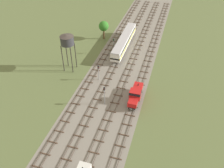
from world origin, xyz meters
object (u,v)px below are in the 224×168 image
shunter_loco_centre_mid (136,94)px  passenger_coach_left_midfar (124,41)px  signal_post_near (114,44)px  signal_post_nearest (104,93)px  signal_post_mid (99,71)px  water_tower (67,40)px

shunter_loco_centre_mid → passenger_coach_left_midfar: (-9.06, 24.38, 0.60)m
shunter_loco_centre_mid → signal_post_near: (-11.33, 20.00, 1.41)m
signal_post_nearest → signal_post_near: (-4.53, 23.53, -0.03)m
passenger_coach_left_midfar → shunter_loco_centre_mid: bearing=-69.6°
signal_post_mid → water_tower: bearing=164.2°
passenger_coach_left_midfar → water_tower: bearing=-126.3°
water_tower → shunter_loco_centre_mid: bearing=-21.1°
water_tower → signal_post_nearest: bearing=-39.3°
shunter_loco_centre_mid → signal_post_nearest: (-6.80, -3.52, 1.44)m
water_tower → signal_post_mid: size_ratio=2.28×
passenger_coach_left_midfar → signal_post_mid: size_ratio=4.59×
signal_post_nearest → signal_post_mid: signal_post_nearest is taller
passenger_coach_left_midfar → signal_post_mid: 19.16m
water_tower → signal_post_near: bearing=50.9°
shunter_loco_centre_mid → signal_post_nearest: bearing=-152.6°
shunter_loco_centre_mid → signal_post_nearest: signal_post_nearest is taller
passenger_coach_left_midfar → signal_post_nearest: (2.27, -27.90, 0.84)m
water_tower → signal_post_near: size_ratio=2.03×
signal_post_near → signal_post_mid: 14.65m
signal_post_mid → shunter_loco_centre_mid: bearing=-25.3°
passenger_coach_left_midfar → signal_post_near: bearing=-117.4°
passenger_coach_left_midfar → signal_post_near: (-2.27, -4.38, 0.80)m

